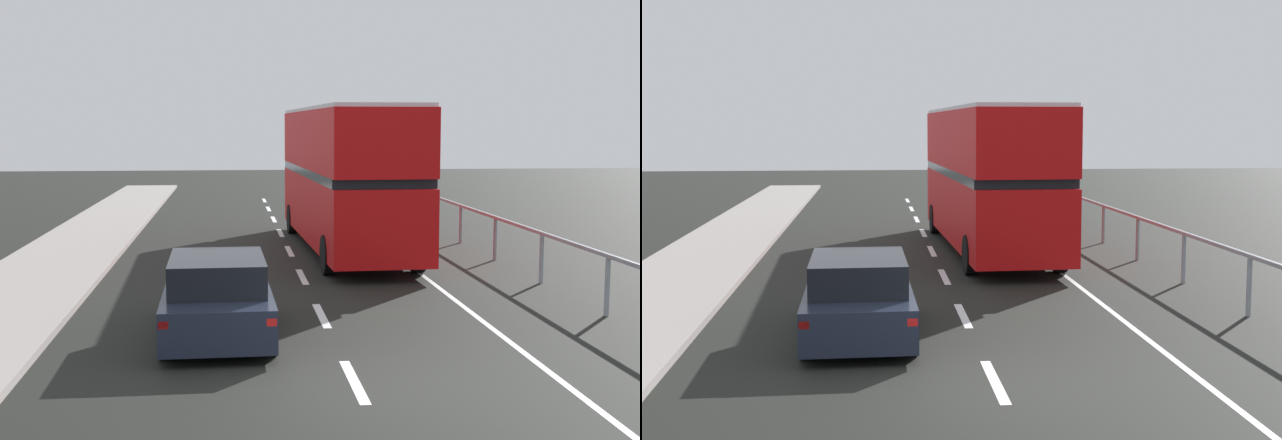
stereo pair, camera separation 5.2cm
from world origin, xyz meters
The scene contains 5 objects.
ground_plane centered at (0.00, 0.00, -0.05)m, with size 74.98×120.00×0.10m, color black.
lane_paint_markings centered at (1.79, 8.89, 0.00)m, with size 3.14×46.00×0.01m.
bridge_side_railing centered at (5.54, 9.00, 0.98)m, with size 0.10×42.00×1.23m.
double_decker_bus_red centered at (1.68, 13.07, 2.27)m, with size 2.88×11.39×4.24m.
hatchback_car_near centered at (-2.00, 2.98, 0.69)m, with size 1.93×4.32×1.45m.
Camera 1 is at (-1.79, -11.83, 3.70)m, focal length 47.62 mm.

